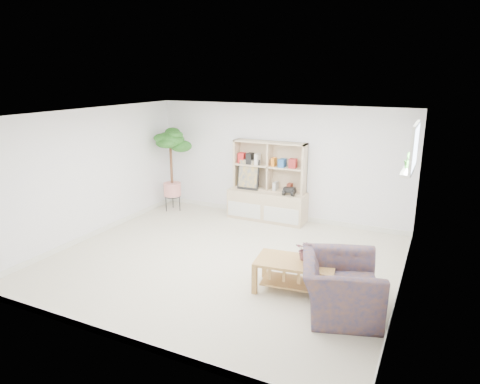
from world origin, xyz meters
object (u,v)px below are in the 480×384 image
at_px(coffee_table, 295,276).
at_px(armchair, 340,283).
at_px(floor_tree, 171,170).
at_px(storage_unit, 267,182).

bearing_deg(coffee_table, armchair, -29.81).
relative_size(coffee_table, floor_tree, 0.60).
bearing_deg(coffee_table, storage_unit, 112.67).
xyz_separation_m(storage_unit, armchair, (2.23, -2.99, -0.41)).
distance_m(coffee_table, armchair, 0.78).
bearing_deg(storage_unit, coffee_table, -60.39).
height_order(storage_unit, coffee_table, storage_unit).
xyz_separation_m(coffee_table, floor_tree, (-3.70, 2.37, 0.70)).
bearing_deg(storage_unit, floor_tree, -171.56).
relative_size(storage_unit, armchair, 1.48).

